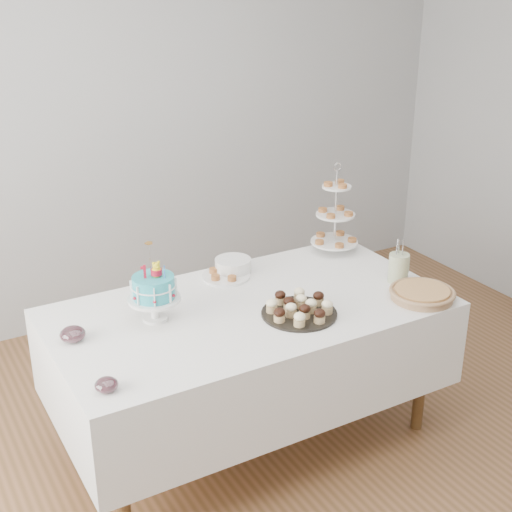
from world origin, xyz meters
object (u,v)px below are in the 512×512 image
table (249,347)px  birthday_cake (154,300)px  tiered_stand (335,215)px  plate_stack (233,266)px  pie (422,293)px  jam_bowl_a (106,385)px  utensil_pitcher (399,267)px  cupcake_tray (299,307)px  pastry_plate (226,275)px  jam_bowl_b (73,334)px

table → birthday_cake: birthday_cake is taller
tiered_stand → plate_stack: (-0.65, 0.03, -0.18)m
pie → jam_bowl_a: 1.63m
table → pie: bearing=-24.0°
table → plate_stack: plate_stack is taller
birthday_cake → utensil_pitcher: size_ratio=1.61×
birthday_cake → cupcake_tray: birthday_cake is taller
birthday_cake → pastry_plate: birthday_cake is taller
pastry_plate → utensil_pitcher: size_ratio=1.08×
birthday_cake → pastry_plate: bearing=47.5°
tiered_stand → jam_bowl_a: bearing=-155.5°
jam_bowl_a → utensil_pitcher: size_ratio=0.40×
jam_bowl_b → utensil_pitcher: (1.65, -0.23, 0.05)m
cupcake_tray → plate_stack: size_ratio=1.86×
plate_stack → jam_bowl_a: 1.23m
pie → jam_bowl_a: jam_bowl_a is taller
table → utensil_pitcher: utensil_pitcher is taller
tiered_stand → pastry_plate: tiered_stand is taller
pie → utensil_pitcher: size_ratio=1.39×
tiered_stand → jam_bowl_a: size_ratio=5.60×
birthday_cake → jam_bowl_a: birthday_cake is taller
plate_stack → jam_bowl_a: size_ratio=2.08×
birthday_cake → utensil_pitcher: 1.28m
birthday_cake → pie: size_ratio=1.16×
tiered_stand → pastry_plate: bearing=-178.6°
table → utensil_pitcher: (0.81, -0.13, 0.31)m
utensil_pitcher → birthday_cake: bearing=-173.4°
birthday_cake → utensil_pitcher: (1.26, -0.23, -0.02)m
birthday_cake → pie: (1.23, -0.45, -0.07)m
cupcake_tray → pastry_plate: cupcake_tray is taller
cupcake_tray → pastry_plate: size_ratio=1.42×
jam_bowl_b → utensil_pitcher: bearing=-7.9°
pie → utensil_pitcher: bearing=82.8°
pastry_plate → tiered_stand: bearing=1.4°
table → jam_bowl_a: (-0.84, -0.36, 0.25)m
pastry_plate → jam_bowl_b: 0.94m
pie → pastry_plate: bearing=135.9°
cupcake_tray → pie: 0.64m
cupcake_tray → jam_bowl_a: bearing=-170.7°
birthday_cake → pie: birthday_cake is taller
cupcake_tray → utensil_pitcher: utensil_pitcher is taller
pie → pastry_plate: pie is taller
birthday_cake → tiered_stand: 1.25m
pastry_plate → jam_bowl_b: (-0.90, -0.26, 0.02)m
pastry_plate → jam_bowl_b: size_ratio=2.23×
cupcake_tray → utensil_pitcher: (0.65, 0.06, 0.04)m
pastry_plate → utensil_pitcher: (0.76, -0.49, 0.07)m
table → plate_stack: 0.50m
plate_stack → pastry_plate: size_ratio=0.77×
table → jam_bowl_b: (-0.84, 0.09, 0.26)m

